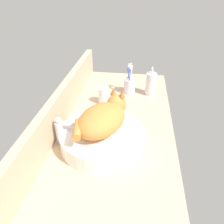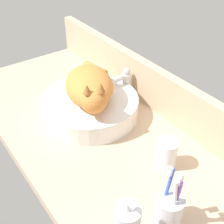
# 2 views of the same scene
# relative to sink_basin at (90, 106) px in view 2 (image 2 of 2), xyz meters

# --- Properties ---
(ground_plane) EXTENTS (1.38, 0.57, 0.04)m
(ground_plane) POSITION_rel_sink_basin_xyz_m (0.13, -0.04, -0.06)
(ground_plane) COLOR tan
(backsplash_panel) EXTENTS (1.38, 0.04, 0.17)m
(backsplash_panel) POSITION_rel_sink_basin_xyz_m (0.13, 0.23, 0.05)
(backsplash_panel) COLOR #CCAD8C
(backsplash_panel) RESTS_ON ground_plane
(sink_basin) EXTENTS (0.36, 0.36, 0.07)m
(sink_basin) POSITION_rel_sink_basin_xyz_m (0.00, 0.00, 0.00)
(sink_basin) COLOR white
(sink_basin) RESTS_ON ground_plane
(cat) EXTENTS (0.30, 0.26, 0.14)m
(cat) POSITION_rel_sink_basin_xyz_m (0.01, -0.00, 0.09)
(cat) COLOR orange
(cat) RESTS_ON sink_basin
(faucet) EXTENTS (0.04, 0.12, 0.14)m
(faucet) POSITION_rel_sink_basin_xyz_m (-0.01, 0.17, 0.04)
(faucet) COLOR silver
(faucet) RESTS_ON ground_plane
(toothbrush_cup) EXTENTS (0.07, 0.07, 0.19)m
(toothbrush_cup) POSITION_rel_sink_basin_xyz_m (0.51, -0.09, 0.01)
(toothbrush_cup) COLOR silver
(toothbrush_cup) RESTS_ON ground_plane
(water_glass) EXTENTS (0.06, 0.06, 0.09)m
(water_glass) POSITION_rel_sink_basin_xyz_m (0.36, 0.05, 0.01)
(water_glass) COLOR white
(water_glass) RESTS_ON ground_plane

